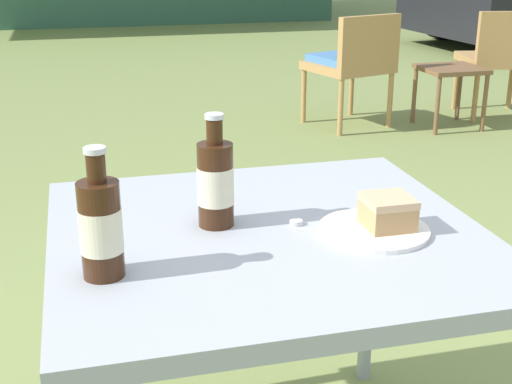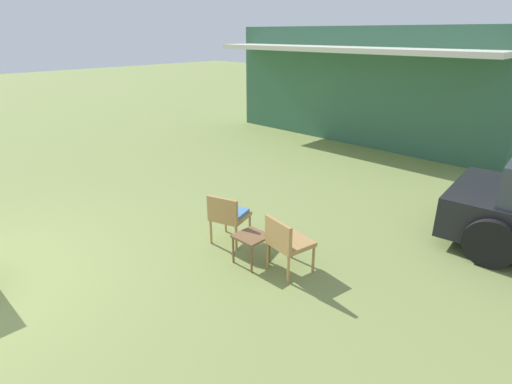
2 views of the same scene
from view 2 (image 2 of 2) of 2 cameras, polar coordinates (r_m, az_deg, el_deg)
cabin_building at (r=12.89m, az=17.31°, el=14.80°), size 8.01×4.58×3.09m
wicker_chair_cushioned at (r=5.87m, az=-3.97°, el=-3.16°), size 0.61×0.60×0.77m
wicker_chair_plain at (r=5.16m, az=4.39°, el=-6.94°), size 0.57×0.56×0.77m
garden_side_table at (r=5.38m, az=-0.70°, el=-6.79°), size 0.40×0.39×0.42m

